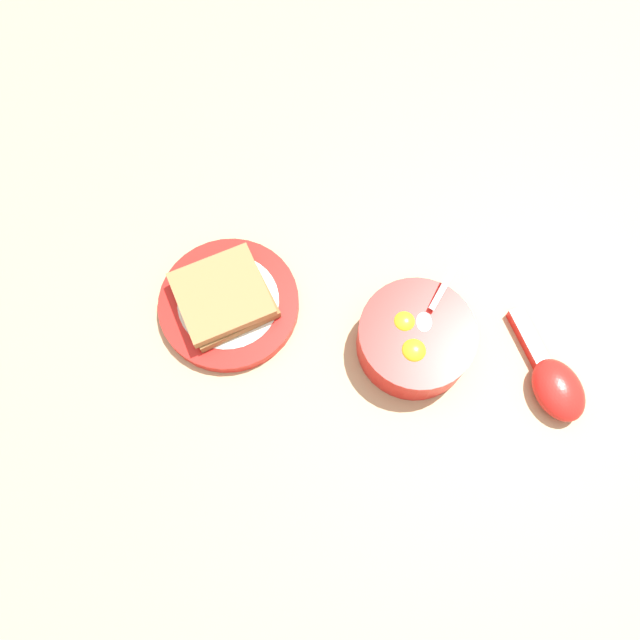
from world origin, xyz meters
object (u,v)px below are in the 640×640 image
(toast_plate, at_px, (229,304))
(toast_sandwich, at_px, (223,297))
(soup_spoon, at_px, (554,382))
(egg_bowl, at_px, (415,338))

(toast_plate, xyz_separation_m, toast_sandwich, (0.00, -0.00, 0.02))
(toast_plate, bearing_deg, soup_spoon, 77.96)
(egg_bowl, distance_m, soup_spoon, 0.17)
(egg_bowl, relative_size, soup_spoon, 0.94)
(toast_sandwich, relative_size, soup_spoon, 0.94)
(toast_plate, xyz_separation_m, soup_spoon, (0.08, 0.39, 0.01))
(toast_plate, relative_size, toast_sandwich, 1.23)
(egg_bowl, distance_m, toast_sandwich, 0.23)
(egg_bowl, xyz_separation_m, soup_spoon, (0.04, 0.16, -0.01))
(egg_bowl, relative_size, toast_plate, 0.81)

